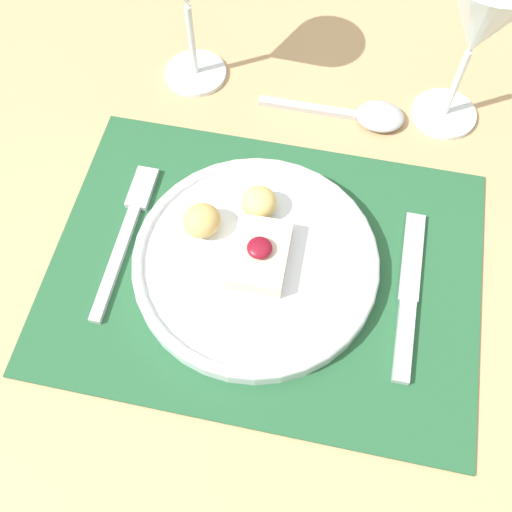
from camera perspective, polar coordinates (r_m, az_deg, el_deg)
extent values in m
plane|color=#4C4742|center=(1.36, 0.40, -16.16)|extent=(8.00, 8.00, 0.00)
cube|color=tan|center=(0.63, 0.83, -1.88)|extent=(1.47, 1.08, 0.03)
cube|color=#235633|center=(0.62, 0.85, -1.20)|extent=(0.44, 0.32, 0.00)
cylinder|color=silver|center=(0.61, 0.00, -0.53)|extent=(0.25, 0.25, 0.02)
torus|color=silver|center=(0.60, 0.00, -0.18)|extent=(0.25, 0.25, 0.01)
cube|color=beige|center=(0.59, 0.27, -0.21)|extent=(0.06, 0.08, 0.02)
ellipsoid|color=maroon|center=(0.58, 0.27, 0.48)|extent=(0.02, 0.02, 0.01)
ellipsoid|color=#DBBC6B|center=(0.62, 0.30, 5.13)|extent=(0.04, 0.04, 0.03)
ellipsoid|color=tan|center=(0.61, -5.18, 3.38)|extent=(0.05, 0.05, 0.03)
cube|color=#B2B2B7|center=(0.63, -13.21, -0.57)|extent=(0.01, 0.14, 0.01)
cube|color=#B2B2B7|center=(0.67, -10.79, 6.37)|extent=(0.02, 0.05, 0.01)
cube|color=#B2B2B7|center=(0.60, 13.93, -7.83)|extent=(0.02, 0.08, 0.01)
cube|color=#B2B2B7|center=(0.64, 14.65, -0.03)|extent=(0.02, 0.10, 0.00)
cube|color=#B2B2B7|center=(0.74, 5.06, 13.87)|extent=(0.12, 0.01, 0.01)
ellipsoid|color=#B2B2B7|center=(0.74, 11.73, 12.90)|extent=(0.06, 0.05, 0.02)
cylinder|color=white|center=(0.77, 17.45, 12.80)|extent=(0.08, 0.08, 0.01)
cylinder|color=white|center=(0.73, 18.51, 15.29)|extent=(0.01, 0.01, 0.09)
cone|color=white|center=(0.67, 20.88, 20.62)|extent=(0.09, 0.09, 0.09)
cylinder|color=white|center=(0.78, -5.77, 16.94)|extent=(0.08, 0.08, 0.01)
cylinder|color=white|center=(0.75, -6.14, 19.71)|extent=(0.01, 0.01, 0.10)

